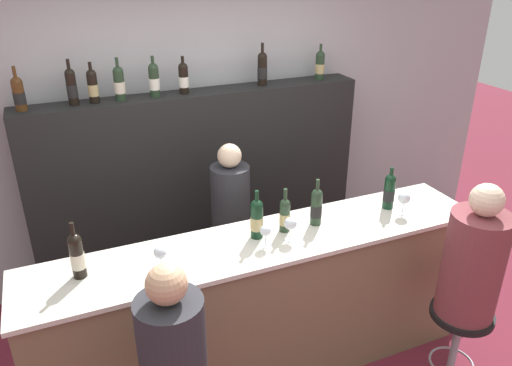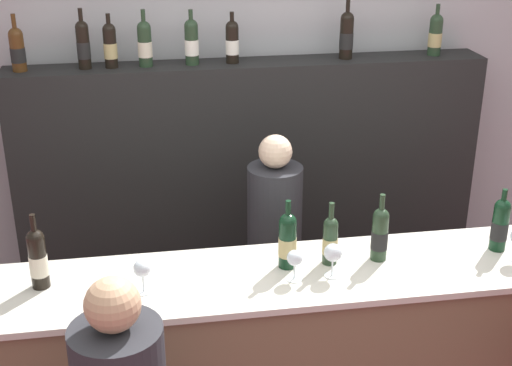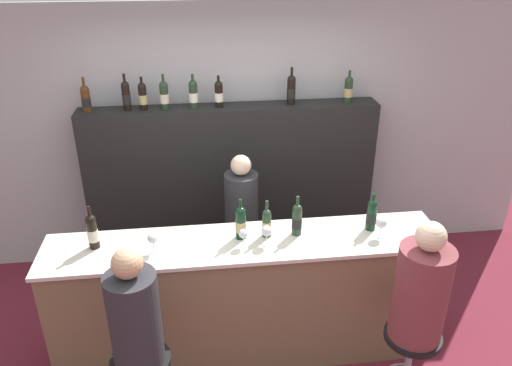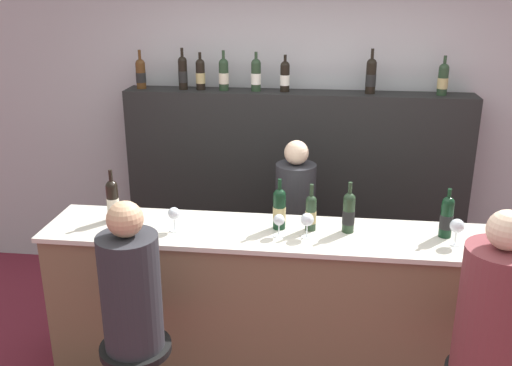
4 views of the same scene
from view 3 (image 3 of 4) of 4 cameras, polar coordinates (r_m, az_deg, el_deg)
wall_back at (r=5.00m, az=-3.08°, el=5.23°), size 6.40×0.05×2.60m
bar_counter at (r=4.03m, az=-1.14°, el=-13.06°), size 2.97×0.56×1.07m
back_bar_cabinet at (r=4.98m, az=-2.76°, el=-0.58°), size 2.79×0.28×1.69m
wine_bottle_counter_0 at (r=3.76m, az=-18.20°, el=-5.23°), size 0.08×0.08×0.34m
wine_bottle_counter_1 at (r=3.69m, az=-1.76°, el=-4.51°), size 0.08×0.08×0.32m
wine_bottle_counter_2 at (r=3.72m, az=1.23°, el=-4.52°), size 0.07×0.07×0.30m
wine_bottle_counter_3 at (r=3.75m, az=4.71°, el=-4.13°), size 0.08×0.08×0.32m
wine_bottle_counter_4 at (r=3.89m, az=13.07°, el=-3.51°), size 0.08×0.08×0.30m
wine_bottle_backbar_0 at (r=4.71m, az=-18.88°, el=9.15°), size 0.08×0.08×0.31m
wine_bottle_backbar_1 at (r=4.65m, az=-14.63°, el=9.66°), size 0.07×0.07×0.33m
wine_bottle_backbar_2 at (r=4.63m, az=-12.82°, el=9.68°), size 0.07×0.07×0.30m
wine_bottle_backbar_3 at (r=4.62m, az=-10.45°, el=9.88°), size 0.08×0.08×0.32m
wine_bottle_backbar_4 at (r=4.61m, az=-7.18°, el=10.09°), size 0.08×0.08×0.31m
wine_bottle_backbar_5 at (r=4.61m, az=-4.27°, el=10.15°), size 0.08×0.08×0.29m
wine_bottle_backbar_6 at (r=4.69m, az=4.05°, el=10.62°), size 0.08×0.08×0.34m
wine_bottle_backbar_7 at (r=4.82m, az=10.52°, el=10.51°), size 0.08×0.08×0.30m
wine_glass_0 at (r=3.61m, az=-11.73°, el=-6.30°), size 0.08×0.08×0.15m
wine_glass_1 at (r=3.61m, az=-1.45°, el=-5.89°), size 0.07×0.07×0.14m
wine_glass_2 at (r=3.62m, az=1.20°, el=-5.55°), size 0.08×0.08×0.16m
wine_glass_3 at (r=3.82m, az=14.14°, el=-4.47°), size 0.08×0.08×0.16m
guest_seated_left at (r=3.26m, az=-13.75°, el=-14.42°), size 0.32×0.32×0.84m
bar_stool_right at (r=3.84m, az=17.25°, el=-17.60°), size 0.39×0.39×0.64m
guest_seated_right at (r=3.51m, az=18.37°, el=-11.49°), size 0.36×0.36×0.89m
bartender at (r=4.52m, az=-1.62°, el=-6.02°), size 0.29×0.29×1.46m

